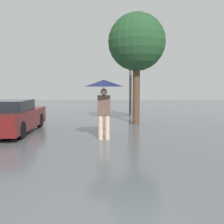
# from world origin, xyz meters

# --- Properties ---
(pedestrian) EXTENTS (1.28, 1.28, 1.97)m
(pedestrian) POSITION_xyz_m (0.30, 5.68, 1.63)
(pedestrian) COLOR beige
(pedestrian) RESTS_ON ground_plane
(parked_car_farthest) EXTENTS (1.67, 3.97, 1.24)m
(parked_car_farthest) POSITION_xyz_m (-3.22, 7.03, 0.59)
(parked_car_farthest) COLOR maroon
(parked_car_farthest) RESTS_ON ground_plane
(tree) EXTENTS (2.59, 2.59, 5.04)m
(tree) POSITION_xyz_m (1.79, 9.01, 3.71)
(tree) COLOR brown
(tree) RESTS_ON ground_plane
(street_lamp) EXTENTS (0.30, 0.30, 4.93)m
(street_lamp) POSITION_xyz_m (1.86, 12.22, 2.84)
(street_lamp) COLOR #515456
(street_lamp) RESTS_ON ground_plane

